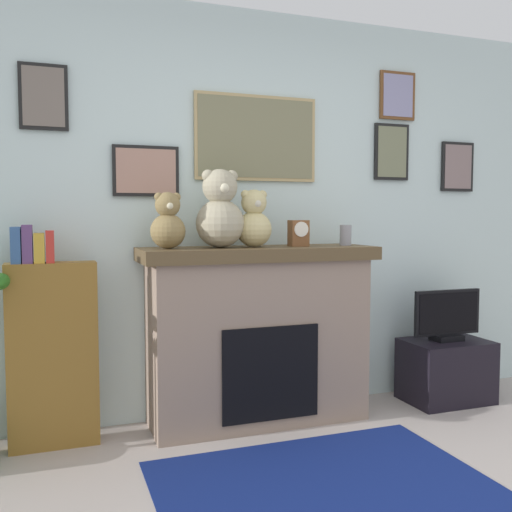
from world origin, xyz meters
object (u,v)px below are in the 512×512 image
at_px(bookshelf, 52,349).
at_px(tv_stand, 446,371).
at_px(teddy_bear_cream, 220,213).
at_px(teddy_bear_tan, 254,221).
at_px(mantel_clock, 299,233).
at_px(teddy_bear_grey, 168,223).
at_px(television, 447,317).
at_px(candle_jar, 346,235).
at_px(fireplace, 258,334).

relative_size(bookshelf, tv_stand, 2.17).
height_order(teddy_bear_cream, teddy_bear_tan, teddy_bear_cream).
relative_size(mantel_clock, teddy_bear_grey, 0.50).
relative_size(teddy_bear_grey, teddy_bear_tan, 0.94).
bearing_deg(teddy_bear_tan, television, -2.50).
xyz_separation_m(candle_jar, mantel_clock, (-0.33, -0.00, 0.02)).
bearing_deg(teddy_bear_grey, teddy_bear_tan, -0.00).
distance_m(fireplace, teddy_bear_grey, 0.89).
bearing_deg(teddy_bear_grey, television, -1.81).
height_order(tv_stand, candle_jar, candle_jar).
xyz_separation_m(fireplace, mantel_clock, (0.26, -0.02, 0.62)).
xyz_separation_m(bookshelf, candle_jar, (1.81, -0.04, 0.61)).
distance_m(bookshelf, tv_stand, 2.59).
bearing_deg(teddy_bear_cream, tv_stand, -2.11).
distance_m(tv_stand, teddy_bear_grey, 2.18).
bearing_deg(candle_jar, teddy_bear_tan, -179.96).
bearing_deg(mantel_clock, teddy_bear_tan, 179.81).
bearing_deg(mantel_clock, fireplace, 175.85).
height_order(fireplace, teddy_bear_tan, teddy_bear_tan).
distance_m(bookshelf, television, 2.57).
bearing_deg(television, teddy_bear_grey, 178.19).
xyz_separation_m(fireplace, television, (1.36, -0.08, 0.04)).
bearing_deg(television, tv_stand, 90.00).
xyz_separation_m(bookshelf, teddy_bear_grey, (0.65, -0.04, 0.69)).
bearing_deg(teddy_bear_cream, mantel_clock, -0.09).
distance_m(fireplace, bookshelf, 1.21).
relative_size(candle_jar, teddy_bear_tan, 0.38).
bearing_deg(mantel_clock, television, -3.12).
relative_size(television, candle_jar, 3.91).
xyz_separation_m(candle_jar, teddy_bear_cream, (-0.84, -0.00, 0.14)).
bearing_deg(teddy_bear_tan, fireplace, 28.89).
distance_m(television, teddy_bear_tan, 1.54).
distance_m(television, mantel_clock, 1.25).
xyz_separation_m(mantel_clock, teddy_bear_grey, (-0.83, 0.00, 0.07)).
distance_m(candle_jar, teddy_bear_tan, 0.64).
relative_size(teddy_bear_grey, teddy_bear_cream, 0.70).
height_order(television, teddy_bear_grey, teddy_bear_grey).
bearing_deg(mantel_clock, candle_jar, 0.24).
bearing_deg(tv_stand, teddy_bear_grey, 178.23).
xyz_separation_m(tv_stand, mantel_clock, (-1.10, 0.06, 0.96)).
height_order(teddy_bear_grey, teddy_bear_cream, teddy_bear_cream).
distance_m(bookshelf, candle_jar, 1.91).
height_order(bookshelf, mantel_clock, mantel_clock).
height_order(fireplace, mantel_clock, mantel_clock).
distance_m(fireplace, teddy_bear_cream, 0.79).
height_order(mantel_clock, teddy_bear_grey, teddy_bear_grey).
bearing_deg(candle_jar, teddy_bear_cream, -179.96).
xyz_separation_m(tv_stand, teddy_bear_tan, (-1.39, 0.06, 1.04)).
distance_m(tv_stand, teddy_bear_tan, 1.74).
distance_m(tv_stand, teddy_bear_cream, 1.95).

